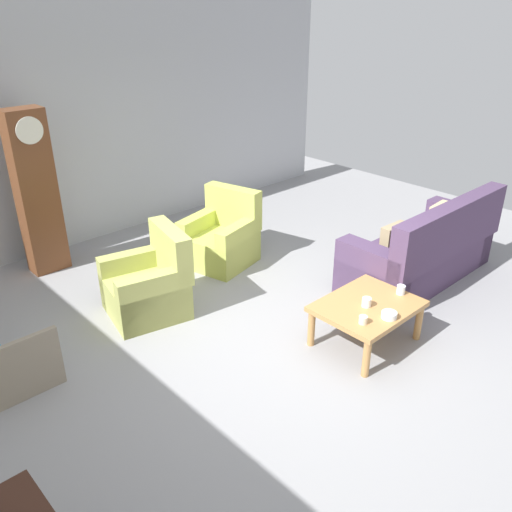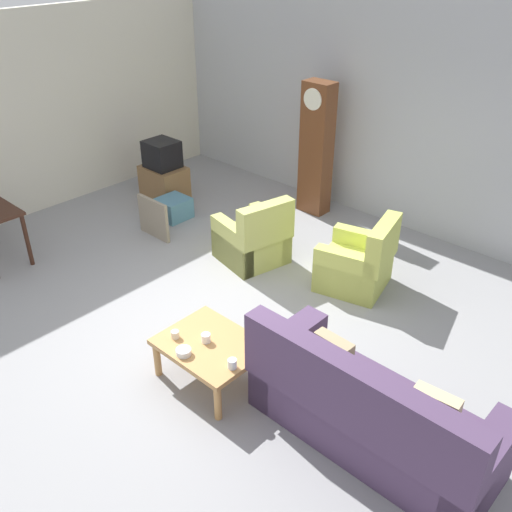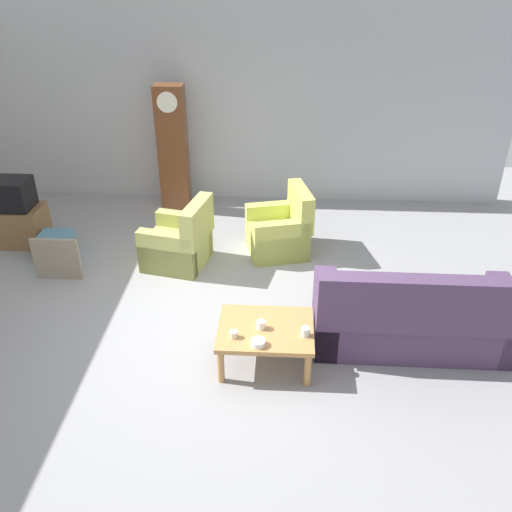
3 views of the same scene
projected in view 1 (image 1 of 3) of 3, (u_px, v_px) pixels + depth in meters
name	position (u px, v px, depth m)	size (l,w,h in m)	color
ground_plane	(282.00, 338.00, 5.30)	(10.40, 10.40, 0.00)	gray
garage_door_wall	(88.00, 121.00, 6.96)	(8.40, 0.16, 3.20)	#ADAFB5
couch_floral	(423.00, 252.00, 6.26)	(2.10, 0.89, 1.04)	#4C3856
armchair_olive_near	(149.00, 287.00, 5.61)	(0.94, 0.91, 0.92)	tan
armchair_olive_far	(221.00, 240.00, 6.70)	(0.95, 0.93, 0.92)	#BAC355
coffee_table_wood	(367.00, 309.00, 5.08)	(0.96, 0.76, 0.43)	#B27F47
grandfather_clock	(36.00, 193.00, 6.23)	(0.44, 0.30, 1.97)	brown
framed_picture_leaning	(26.00, 368.00, 4.40)	(0.60, 0.05, 0.57)	gray
cup_white_porcelain	(367.00, 302.00, 5.00)	(0.09, 0.09, 0.09)	white
cup_blue_rimmed	(401.00, 290.00, 5.21)	(0.08, 0.08, 0.09)	silver
cup_cream_tall	(363.00, 320.00, 4.74)	(0.08, 0.08, 0.07)	beige
bowl_white_stacked	(389.00, 315.00, 4.82)	(0.14, 0.14, 0.06)	white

